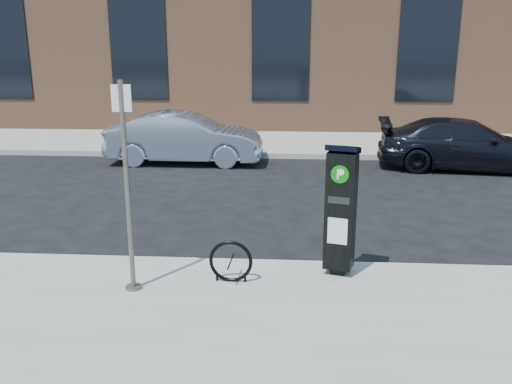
# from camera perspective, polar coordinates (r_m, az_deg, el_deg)

# --- Properties ---
(ground) EXTENTS (120.00, 120.00, 0.00)m
(ground) POSITION_cam_1_polar(r_m,az_deg,el_deg) (8.08, 0.42, -8.22)
(ground) COLOR black
(ground) RESTS_ON ground
(sidewalk_far) EXTENTS (60.00, 12.00, 0.15)m
(sidewalk_far) POSITION_cam_1_polar(r_m,az_deg,el_deg) (21.63, 2.63, 7.02)
(sidewalk_far) COLOR gray
(sidewalk_far) RESTS_ON ground
(curb_near) EXTENTS (60.00, 0.12, 0.16)m
(curb_near) POSITION_cam_1_polar(r_m,az_deg,el_deg) (8.03, 0.42, -7.79)
(curb_near) COLOR #9E9B93
(curb_near) RESTS_ON ground
(curb_far) EXTENTS (60.00, 0.12, 0.16)m
(curb_far) POSITION_cam_1_polar(r_m,az_deg,el_deg) (15.74, 2.15, 3.83)
(curb_far) COLOR #9E9B93
(curb_far) RESTS_ON ground
(building) EXTENTS (28.00, 10.05, 8.25)m
(building) POSITION_cam_1_polar(r_m,az_deg,el_deg) (24.40, 2.91, 17.57)
(building) COLOR #8E5E40
(building) RESTS_ON ground
(parking_kiosk) EXTENTS (0.51, 0.47, 1.83)m
(parking_kiosk) POSITION_cam_1_polar(r_m,az_deg,el_deg) (7.39, 8.91, -1.71)
(parking_kiosk) COLOR black
(parking_kiosk) RESTS_ON sidewalk_near
(sign_pole) EXTENTS (0.24, 0.21, 2.67)m
(sign_pole) POSITION_cam_1_polar(r_m,az_deg,el_deg) (6.90, -13.39, 0.18)
(sign_pole) COLOR #5E5853
(sign_pole) RESTS_ON sidewalk_near
(bike_rack) EXTENTS (0.59, 0.07, 0.58)m
(bike_rack) POSITION_cam_1_polar(r_m,az_deg,el_deg) (7.26, -2.68, -7.33)
(bike_rack) COLOR black
(bike_rack) RESTS_ON sidewalk_near
(car_silver) EXTENTS (4.25, 1.51, 1.40)m
(car_silver) POSITION_cam_1_polar(r_m,az_deg,el_deg) (15.15, -7.49, 5.66)
(car_silver) COLOR #91A0B8
(car_silver) RESTS_ON ground
(car_dark) EXTENTS (4.71, 2.34, 1.32)m
(car_dark) POSITION_cam_1_polar(r_m,az_deg,el_deg) (15.33, 21.22, 4.70)
(car_dark) COLOR black
(car_dark) RESTS_ON ground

